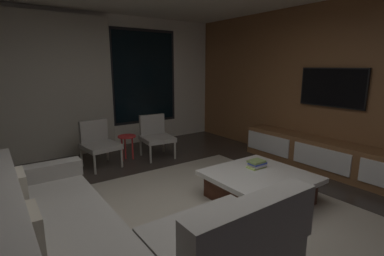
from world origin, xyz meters
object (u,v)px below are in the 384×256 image
Objects in this scene: media_console at (331,158)px; book_stack_on_coffee_table at (257,164)px; side_stool at (127,140)px; mounted_tv at (332,88)px; coffee_table at (259,187)px; accent_chair_near_window at (155,134)px; accent_chair_by_curtain at (98,141)px; sectional_couch at (102,243)px.

book_stack_on_coffee_table is at bearing 172.51° from media_console.
mounted_tv reaches higher than side_stool.
coffee_table is at bearing -74.01° from side_stool.
mounted_tv is at bearing 47.53° from media_console.
accent_chair_near_window is (-0.18, 2.41, 0.25)m from coffee_table.
accent_chair_by_curtain is 1.70× the size of side_stool.
coffee_table is 1.66m from media_console.
side_stool is 3.45m from media_console.
accent_chair_by_curtain is at bearing 72.74° from sectional_couch.
book_stack_on_coffee_table is 0.32× the size of accent_chair_by_curtain.
side_stool is (-0.86, 2.31, -0.03)m from book_stack_on_coffee_table.
accent_chair_by_curtain is 0.25× the size of media_console.
book_stack_on_coffee_table is 2.47m from side_stool.
accent_chair_near_window reaches higher than side_stool.
accent_chair_near_window is (-0.33, 2.22, 0.03)m from book_stack_on_coffee_table.
sectional_couch reaches higher than accent_chair_by_curtain.
accent_chair_by_curtain reaches higher than coffee_table.
mounted_tv reaches higher than coffee_table.
mounted_tv is (3.06, -2.31, 0.92)m from accent_chair_by_curtain.
sectional_couch is at bearing -177.61° from media_console.
accent_chair_by_curtain is 0.51m from side_stool.
sectional_couch reaches higher than side_stool.
coffee_table is at bearing 179.58° from media_console.
sectional_couch is at bearing -126.08° from accent_chair_near_window.
media_console is 2.89× the size of mounted_tv.
media_console is at bearing -46.62° from side_stool.
side_stool is (-0.54, 0.09, -0.06)m from accent_chair_near_window.
sectional_couch is 3.71m from media_console.
mounted_tv is (2.01, -2.22, 0.92)m from accent_chair_near_window.
sectional_couch is 2.79m from accent_chair_by_curtain.
accent_chair_near_window is at bearing -4.79° from accent_chair_by_curtain.
accent_chair_near_window is 3.04m from media_console.
coffee_table is 1.08× the size of mounted_tv.
accent_chair_by_curtain is at bearing 138.94° from media_console.
side_stool is (0.51, -0.00, -0.06)m from accent_chair_by_curtain.
side_stool is at bearing 110.51° from book_stack_on_coffee_table.
mounted_tv is (0.18, 0.20, 1.10)m from media_console.
book_stack_on_coffee_table is at bearing 51.27° from coffee_table.
accent_chair_by_curtain is (-1.05, 0.09, 0.00)m from accent_chair_near_window.
coffee_table is 2.52× the size of side_stool.
sectional_couch is 0.81× the size of media_console.
mounted_tv reaches higher than accent_chair_near_window.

